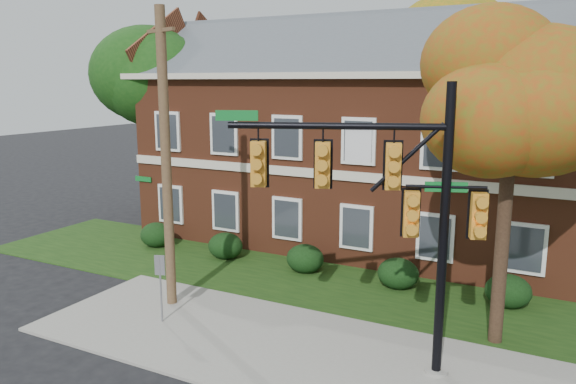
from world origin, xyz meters
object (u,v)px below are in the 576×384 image
at_px(apartment_building, 359,127).
at_px(sign_post, 160,278).
at_px(tree_near_right, 523,91).
at_px(hedge_left, 225,246).
at_px(hedge_far_right, 508,291).
at_px(tree_far_rear, 437,44).
at_px(tree_left_rear, 164,86).
at_px(utility_pole, 166,160).
at_px(hedge_right, 398,273).
at_px(traffic_signal, 389,199).
at_px(hedge_center, 305,259).
at_px(hedge_far_left, 156,235).

xyz_separation_m(apartment_building, sign_post, (-1.72, -11.20, -3.58)).
height_order(apartment_building, tree_near_right, apartment_building).
height_order(apartment_building, hedge_left, apartment_building).
height_order(hedge_far_right, tree_far_rear, tree_far_rear).
distance_m(hedge_far_right, tree_left_rear, 18.30).
bearing_deg(sign_post, apartment_building, 60.94).
xyz_separation_m(apartment_building, utility_pole, (-2.37, -9.95, -0.40)).
xyz_separation_m(hedge_right, utility_pole, (-5.87, -4.70, 4.06)).
relative_size(tree_far_rear, traffic_signal, 1.67).
relative_size(utility_pole, sign_post, 4.37).
bearing_deg(tree_far_rear, hedge_center, -95.85).
height_order(utility_pole, sign_post, utility_pole).
bearing_deg(hedge_far_left, hedge_center, 0.00).
bearing_deg(utility_pole, tree_left_rear, 149.54).
relative_size(tree_near_right, traffic_signal, 1.24).
height_order(hedge_far_left, hedge_center, same).
relative_size(tree_left_rear, traffic_signal, 1.28).
relative_size(hedge_left, hedge_right, 1.00).
height_order(hedge_far_left, hedge_left, same).
bearing_deg(tree_near_right, sign_post, -160.84).
bearing_deg(sign_post, tree_far_rear, 60.54).
height_order(hedge_center, tree_left_rear, tree_left_rear).
xyz_separation_m(hedge_left, utility_pole, (1.13, -4.70, 4.06)).
relative_size(tree_near_right, utility_pole, 0.95).
height_order(apartment_building, hedge_far_left, apartment_building).
xyz_separation_m(hedge_far_right, traffic_signal, (-2.16, -5.64, 3.77)).
xyz_separation_m(tree_near_right, traffic_signal, (-2.39, -2.80, -2.38)).
height_order(hedge_left, sign_post, sign_post).
bearing_deg(tree_near_right, hedge_far_left, 168.73).
xyz_separation_m(apartment_building, traffic_signal, (4.84, -10.89, -0.69)).
bearing_deg(hedge_far_left, traffic_signal, -25.47).
relative_size(apartment_building, hedge_far_left, 13.43).
distance_m(apartment_building, hedge_right, 7.73).
height_order(tree_far_rear, sign_post, tree_far_rear).
xyz_separation_m(apartment_building, hedge_right, (3.50, -5.25, -4.46)).
bearing_deg(hedge_right, tree_far_rear, 99.36).
xyz_separation_m(hedge_far_right, tree_near_right, (0.22, -2.83, 6.14)).
bearing_deg(tree_far_rear, hedge_left, -110.29).
bearing_deg(hedge_far_left, tree_left_rear, 123.42).
bearing_deg(tree_far_rear, tree_left_rear, -141.03).
xyz_separation_m(hedge_far_left, tree_far_rear, (8.34, 13.09, 8.32)).
bearing_deg(hedge_far_right, hedge_left, 180.00).
relative_size(hedge_right, utility_pole, 0.15).
height_order(hedge_right, utility_pole, utility_pole).
relative_size(hedge_far_right, tree_left_rear, 0.16).
distance_m(hedge_left, hedge_right, 7.00).
height_order(hedge_left, tree_far_rear, tree_far_rear).
distance_m(utility_pole, sign_post, 3.48).
relative_size(hedge_center, traffic_signal, 0.20).
height_order(hedge_far_right, traffic_signal, traffic_signal).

